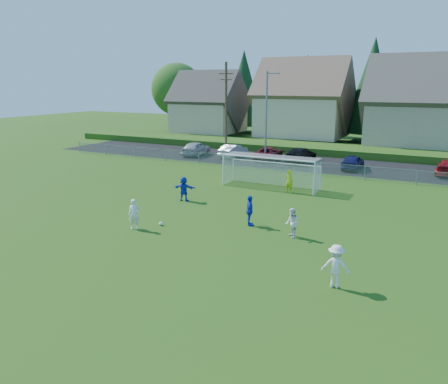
{
  "coord_description": "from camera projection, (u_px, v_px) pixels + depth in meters",
  "views": [
    {
      "loc": [
        11.81,
        -15.03,
        7.91
      ],
      "look_at": [
        0.0,
        8.0,
        1.4
      ],
      "focal_mm": 35.0,
      "sensor_mm": 36.0,
      "label": 1
    }
  ],
  "objects": [
    {
      "name": "player_white_a",
      "position": [
        134.0,
        214.0,
        24.07
      ],
      "size": [
        0.74,
        0.68,
        1.69
      ],
      "primitive_type": "imported",
      "rotation": [
        0.0,
        0.0,
        0.61
      ],
      "color": "white",
      "rests_on": "ground"
    },
    {
      "name": "soccer_ball",
      "position": [
        161.0,
        224.0,
        24.82
      ],
      "size": [
        0.22,
        0.22,
        0.22
      ],
      "primitive_type": "sphere",
      "color": "white",
      "rests_on": "ground"
    },
    {
      "name": "player_white_c",
      "position": [
        336.0,
        266.0,
        17.17
      ],
      "size": [
        1.2,
        0.75,
        1.77
      ],
      "primitive_type": "imported",
      "rotation": [
        0.0,
        0.0,
        3.22
      ],
      "color": "white",
      "rests_on": "ground"
    },
    {
      "name": "player_blue_a",
      "position": [
        250.0,
        211.0,
        24.64
      ],
      "size": [
        0.82,
        1.11,
        1.74
      ],
      "primitive_type": "imported",
      "rotation": [
        0.0,
        0.0,
        2.01
      ],
      "color": "#1433C1",
      "rests_on": "ground"
    },
    {
      "name": "houses_row",
      "position": [
        365.0,
        87.0,
        54.1
      ],
      "size": [
        53.9,
        11.45,
        13.27
      ],
      "color": "tan",
      "rests_on": "ground"
    },
    {
      "name": "streetlight",
      "position": [
        267.0,
        114.0,
        43.35
      ],
      "size": [
        1.38,
        0.18,
        9.0
      ],
      "color": "slate",
      "rests_on": "ground"
    },
    {
      "name": "utility_pole",
      "position": [
        226.0,
        109.0,
        46.37
      ],
      "size": [
        1.6,
        0.26,
        10.0
      ],
      "color": "#473321",
      "rests_on": "ground"
    },
    {
      "name": "car_b",
      "position": [
        233.0,
        151.0,
        47.48
      ],
      "size": [
        1.8,
        4.33,
        1.39
      ],
      "primitive_type": "imported",
      "rotation": [
        0.0,
        0.0,
        3.06
      ],
      "color": "silver",
      "rests_on": "ground"
    },
    {
      "name": "car_e",
      "position": [
        353.0,
        162.0,
        40.74
      ],
      "size": [
        1.66,
        4.06,
        1.38
      ],
      "primitive_type": "imported",
      "rotation": [
        0.0,
        0.0,
        3.13
      ],
      "color": "#141748",
      "rests_on": "ground"
    },
    {
      "name": "asphalt_lot",
      "position": [
        312.0,
        163.0,
        43.85
      ],
      "size": [
        60.0,
        60.0,
        0.0
      ],
      "primitive_type": "plane",
      "color": "black",
      "rests_on": "ground"
    },
    {
      "name": "car_c",
      "position": [
        268.0,
        153.0,
        45.96
      ],
      "size": [
        2.81,
        5.1,
        1.35
      ],
      "primitive_type": "imported",
      "rotation": [
        0.0,
        0.0,
        3.26
      ],
      "color": "maroon",
      "rests_on": "ground"
    },
    {
      "name": "car_a",
      "position": [
        196.0,
        148.0,
        48.58
      ],
      "size": [
        2.13,
        4.66,
        1.55
      ],
      "primitive_type": "imported",
      "rotation": [
        0.0,
        0.0,
        3.21
      ],
      "color": "#A4A6AC",
      "rests_on": "ground"
    },
    {
      "name": "player_blue_b",
      "position": [
        184.0,
        189.0,
        29.85
      ],
      "size": [
        1.62,
        0.78,
        1.68
      ],
      "primitive_type": "imported",
      "rotation": [
        0.0,
        0.0,
        3.33
      ],
      "color": "#1433C1",
      "rests_on": "ground"
    },
    {
      "name": "car_d",
      "position": [
        300.0,
        155.0,
        44.46
      ],
      "size": [
        2.27,
        5.25,
        1.51
      ],
      "primitive_type": "imported",
      "rotation": [
        0.0,
        0.0,
        3.11
      ],
      "color": "black",
      "rests_on": "ground"
    },
    {
      "name": "player_white_b",
      "position": [
        292.0,
        223.0,
        22.74
      ],
      "size": [
        0.91,
        0.97,
        1.58
      ],
      "primitive_type": "imported",
      "rotation": [
        0.0,
        0.0,
        -1.02
      ],
      "color": "white",
      "rests_on": "ground"
    },
    {
      "name": "tree_row",
      "position": [
        366.0,
        90.0,
        60.03
      ],
      "size": [
        65.98,
        12.36,
        13.8
      ],
      "color": "#382616",
      "rests_on": "ground"
    },
    {
      "name": "grass_embankment",
      "position": [
        331.0,
        150.0,
        50.23
      ],
      "size": [
        70.0,
        6.0,
        0.8
      ],
      "primitive_type": "cube",
      "color": "#1E420F",
      "rests_on": "ground"
    },
    {
      "name": "ground",
      "position": [
        145.0,
        259.0,
        20.12
      ],
      "size": [
        160.0,
        160.0,
        0.0
      ],
      "primitive_type": "plane",
      "color": "#193D0C",
      "rests_on": "ground"
    },
    {
      "name": "chainlink_fence",
      "position": [
        295.0,
        166.0,
        38.96
      ],
      "size": [
        52.06,
        0.06,
        1.2
      ],
      "color": "gray",
      "rests_on": "ground"
    },
    {
      "name": "soccer_goal",
      "position": [
        272.0,
        166.0,
        33.58
      ],
      "size": [
        7.42,
        1.9,
        2.5
      ],
      "color": "white",
      "rests_on": "ground"
    },
    {
      "name": "goalkeeper",
      "position": [
        289.0,
        181.0,
        32.12
      ],
      "size": [
        0.71,
        0.54,
        1.72
      ],
      "primitive_type": "imported",
      "rotation": [
        0.0,
        0.0,
        2.92
      ],
      "color": "#C1DA19",
      "rests_on": "ground"
    }
  ]
}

